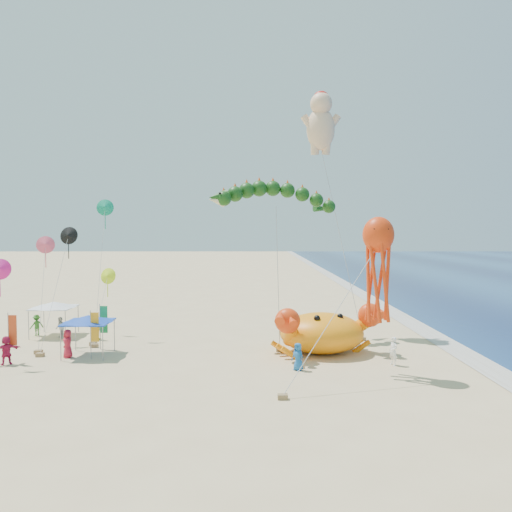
{
  "coord_description": "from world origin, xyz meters",
  "views": [
    {
      "loc": [
        -2.24,
        -33.31,
        8.35
      ],
      "look_at": [
        -2.0,
        2.0,
        6.5
      ],
      "focal_mm": 35.0,
      "sensor_mm": 36.0,
      "label": 1
    }
  ],
  "objects": [
    {
      "name": "crab_inflatable",
      "position": [
        2.45,
        0.06,
        1.49
      ],
      "size": [
        7.74,
        6.4,
        3.39
      ],
      "color": "orange",
      "rests_on": "ground"
    },
    {
      "name": "canopy_blue",
      "position": [
        -13.14,
        -0.48,
        2.44
      ],
      "size": [
        3.21,
        3.21,
        2.71
      ],
      "color": "gray",
      "rests_on": "ground"
    },
    {
      "name": "octopus_kite",
      "position": [
        4.92,
        -4.9,
        6.56
      ],
      "size": [
        6.85,
        5.25,
        9.11
      ],
      "color": "#ED380C",
      "rests_on": "ground"
    },
    {
      "name": "canopy_white",
      "position": [
        -17.91,
        5.79,
        2.44
      ],
      "size": [
        3.34,
        3.34,
        2.71
      ],
      "color": "gray",
      "rests_on": "ground"
    },
    {
      "name": "ground",
      "position": [
        0.0,
        0.0,
        0.0
      ],
      "size": [
        320.0,
        320.0,
        0.0
      ],
      "primitive_type": "plane",
      "color": "#D1B784",
      "rests_on": "ground"
    },
    {
      "name": "foam_strip",
      "position": [
        12.0,
        0.0,
        0.01
      ],
      "size": [
        320.0,
        320.0,
        0.0
      ],
      "primitive_type": "plane",
      "color": "silver",
      "rests_on": "ground"
    },
    {
      "name": "feather_flags",
      "position": [
        -15.82,
        -0.73,
        2.01
      ],
      "size": [
        8.99,
        3.75,
        3.2
      ],
      "color": "gray",
      "rests_on": "ground"
    },
    {
      "name": "dragon_kite",
      "position": [
        -0.62,
        4.42,
        10.6
      ],
      "size": [
        10.24,
        6.98,
        11.74
      ],
      "color": "#133C10",
      "rests_on": "ground"
    },
    {
      "name": "small_kites",
      "position": [
        -15.59,
        2.72,
        6.47
      ],
      "size": [
        5.35,
        12.88,
        10.78
      ],
      "color": "black",
      "rests_on": "ground"
    },
    {
      "name": "cherub_kite",
      "position": [
        3.31,
        7.61,
        17.14
      ],
      "size": [
        4.16,
        4.92,
        19.57
      ],
      "color": "#FCC69A",
      "rests_on": "ground"
    },
    {
      "name": "beachgoers",
      "position": [
        -13.21,
        0.72,
        0.88
      ],
      "size": [
        26.68,
        10.96,
        1.87
      ],
      "color": "#B11C49",
      "rests_on": "ground"
    }
  ]
}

